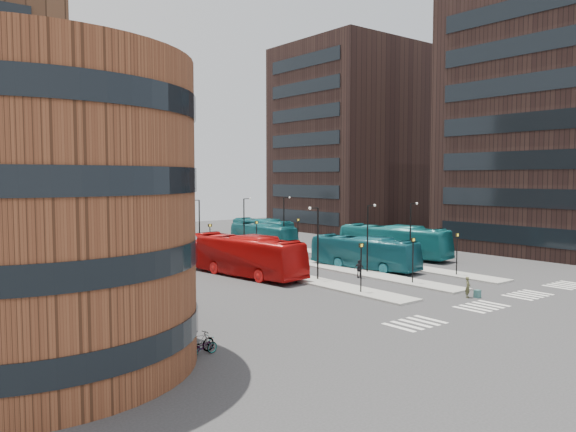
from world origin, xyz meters
TOP-DOWN VIEW (x-y plane):
  - ground at (0.00, 0.00)m, footprint 160.00×160.00m
  - island_left at (-4.00, 30.00)m, footprint 2.50×45.00m
  - island_mid at (2.00, 30.00)m, footprint 2.50×45.00m
  - island_right at (8.00, 30.00)m, footprint 2.50×45.00m
  - suitcase at (1.22, 5.78)m, footprint 0.45×0.36m
  - red_bus at (-6.91, 23.84)m, footprint 4.68×13.27m
  - teal_bus_a at (4.13, 19.87)m, footprint 4.32×11.44m
  - teal_bus_b at (5.50, 38.19)m, footprint 3.02×11.27m
  - teal_bus_c at (12.05, 23.04)m, footprint 4.98×13.00m
  - teal_bus_d at (10.29, 44.92)m, footprint 2.93×11.02m
  - traveller at (0.70, 6.23)m, footprint 0.65×0.53m
  - commuter_a at (-5.22, 18.64)m, footprint 0.80×0.66m
  - commuter_b at (0.26, 16.72)m, footprint 0.67×1.00m
  - commuter_c at (4.57, 15.43)m, footprint 0.99×1.09m
  - bicycle_near at (-21.00, 6.58)m, footprint 1.74×0.75m
  - bicycle_mid at (-21.00, 6.94)m, footprint 1.88×0.72m
  - bicycle_far at (-21.00, 9.86)m, footprint 1.67×0.82m
  - crosswalk_stripes at (1.75, 4.00)m, footprint 22.35×2.40m
  - round_building at (-28.00, 10.00)m, footprint 15.16×15.16m
  - tower_near at (31.98, 16.00)m, footprint 20.12×20.00m
  - tower_far at (31.98, 50.00)m, footprint 20.12×20.00m
  - sign_poles at (1.60, 23.00)m, footprint 12.45×22.12m
  - lamp_posts at (2.64, 28.00)m, footprint 14.04×20.24m
  - bare_trees at (2.67, 62.67)m, footprint 10.97×8.14m

SIDE VIEW (x-z plane):
  - ground at x=0.00m, z-range 0.00..0.00m
  - crosswalk_stripes at x=1.75m, z-range 0.00..0.01m
  - island_left at x=-4.00m, z-range 0.00..0.15m
  - island_mid at x=2.00m, z-range 0.00..0.15m
  - island_right at x=8.00m, z-range 0.00..0.15m
  - suitcase at x=1.22m, z-range 0.00..0.56m
  - bicycle_far at x=-21.00m, z-range 0.00..0.84m
  - bicycle_near at x=-21.00m, z-range 0.00..0.89m
  - bicycle_mid at x=-21.00m, z-range 0.00..1.10m
  - commuter_c at x=4.57m, z-range 0.00..1.47m
  - commuter_a at x=-5.22m, z-range 0.00..1.50m
  - traveller at x=0.70m, z-range 0.00..1.53m
  - commuter_b at x=0.26m, z-range 0.00..1.58m
  - teal_bus_d at x=10.29m, z-range 0.00..3.05m
  - teal_bus_a at x=4.13m, z-range 0.00..3.11m
  - teal_bus_b at x=5.50m, z-range 0.00..3.11m
  - teal_bus_c at x=12.05m, z-range 0.00..3.53m
  - red_bus at x=-6.91m, z-range 0.00..3.62m
  - sign_poles at x=1.60m, z-range 0.58..4.23m
  - bare_trees at x=2.67m, z-range -0.22..5.67m
  - lamp_posts at x=2.64m, z-range 0.52..6.64m
  - round_building at x=-28.00m, z-range -0.01..13.99m
  - tower_near at x=31.98m, z-range 0.00..30.00m
  - tower_far at x=31.98m, z-range 0.00..30.00m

